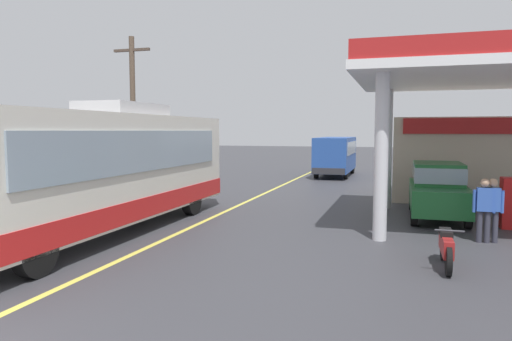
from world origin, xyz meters
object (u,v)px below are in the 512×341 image
motorcycle_parked_forecourt (446,247)px  pedestrian_near_pump (484,207)px  coach_bus_main (105,172)px  minibus_opposing_lane (336,153)px  car_at_pump (438,187)px  pedestrian_by_shop (492,207)px

motorcycle_parked_forecourt → pedestrian_near_pump: (1.12, 2.65, 0.49)m
coach_bus_main → minibus_opposing_lane: coach_bus_main is taller
car_at_pump → pedestrian_near_pump: size_ratio=2.53×
car_at_pump → minibus_opposing_lane: (-5.13, 13.54, 0.46)m
motorcycle_parked_forecourt → minibus_opposing_lane: bearing=104.1°
pedestrian_by_shop → minibus_opposing_lane: bearing=110.3°
car_at_pump → pedestrian_by_shop: 3.43m
coach_bus_main → pedestrian_near_pump: coach_bus_main is taller
motorcycle_parked_forecourt → pedestrian_near_pump: pedestrian_near_pump is taller
coach_bus_main → car_at_pump: coach_bus_main is taller
pedestrian_near_pump → pedestrian_by_shop: (0.20, 0.06, 0.00)m
pedestrian_by_shop → motorcycle_parked_forecourt: bearing=-115.8°
minibus_opposing_lane → motorcycle_parked_forecourt: (4.90, -19.52, -1.03)m
pedestrian_near_pump → motorcycle_parked_forecourt: bearing=-112.8°
car_at_pump → motorcycle_parked_forecourt: bearing=-92.3°
pedestrian_near_pump → pedestrian_by_shop: bearing=17.9°
coach_bus_main → pedestrian_by_shop: size_ratio=6.65×
car_at_pump → pedestrian_by_shop: car_at_pump is taller
coach_bus_main → minibus_opposing_lane: bearing=78.1°
motorcycle_parked_forecourt → pedestrian_by_shop: (1.31, 2.71, 0.49)m
coach_bus_main → motorcycle_parked_forecourt: bearing=-5.2°
pedestrian_by_shop → car_at_pump: bearing=108.3°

